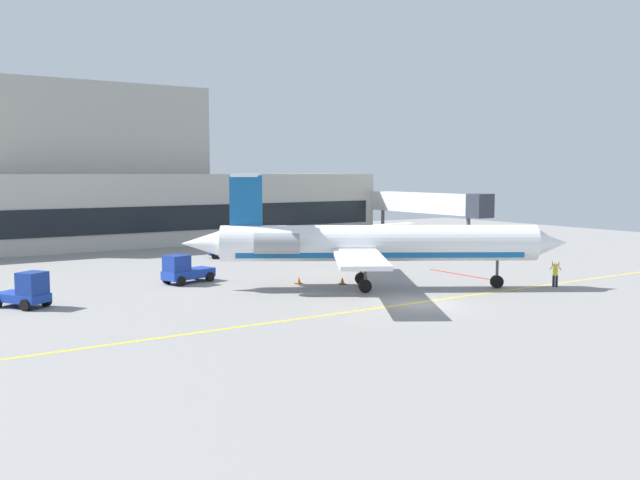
# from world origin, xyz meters

# --- Properties ---
(ground) EXTENTS (120.00, 120.00, 0.11)m
(ground) POSITION_xyz_m (0.00, 0.00, -0.05)
(ground) COLOR gray
(terminal_building) EXTENTS (63.03, 12.62, 18.04)m
(terminal_building) POSITION_xyz_m (-5.12, 46.46, 6.48)
(terminal_building) COLOR #B7B2A8
(terminal_building) RESTS_ON ground
(jet_bridge_west) EXTENTS (2.40, 19.44, 5.83)m
(jet_bridge_west) POSITION_xyz_m (27.77, 29.54, 4.46)
(jet_bridge_west) COLOR silver
(jet_bridge_west) RESTS_ON ground
(regional_jet) EXTENTS (24.22, 19.09, 8.05)m
(regional_jet) POSITION_xyz_m (0.95, 6.31, 3.19)
(regional_jet) COLOR white
(regional_jet) RESTS_ON ground
(baggage_tug) EXTENTS (4.22, 2.89, 2.27)m
(baggage_tug) POSITION_xyz_m (0.84, 27.67, 1.02)
(baggage_tug) COLOR #1E4CB2
(baggage_tug) RESTS_ON ground
(pushback_tractor) EXTENTS (4.22, 2.80, 2.14)m
(pushback_tractor) POSITION_xyz_m (-9.11, 15.75, 0.97)
(pushback_tractor) COLOR #19389E
(pushback_tractor) RESTS_ON ground
(belt_loader) EXTENTS (3.23, 3.67, 2.20)m
(belt_loader) POSITION_xyz_m (-20.67, 12.34, 0.99)
(belt_loader) COLOR #19389E
(belt_loader) RESTS_ON ground
(fuel_tank) EXTENTS (7.70, 2.96, 2.63)m
(fuel_tank) POSITION_xyz_m (19.48, 26.50, 1.47)
(fuel_tank) COLOR white
(fuel_tank) RESTS_ON ground
(marshaller) EXTENTS (0.52, 0.75, 1.81)m
(marshaller) POSITION_xyz_m (12.42, -0.34, 0.91)
(marshaller) COLOR #191E33
(marshaller) RESTS_ON ground
(safety_cone_alpha) EXTENTS (0.47, 0.47, 0.55)m
(safety_cone_alpha) POSITION_xyz_m (-2.22, 10.87, 0.25)
(safety_cone_alpha) COLOR orange
(safety_cone_alpha) RESTS_ON ground
(safety_cone_bravo) EXTENTS (0.47, 0.47, 0.55)m
(safety_cone_bravo) POSITION_xyz_m (0.34, 8.95, 0.25)
(safety_cone_bravo) COLOR orange
(safety_cone_bravo) RESTS_ON ground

